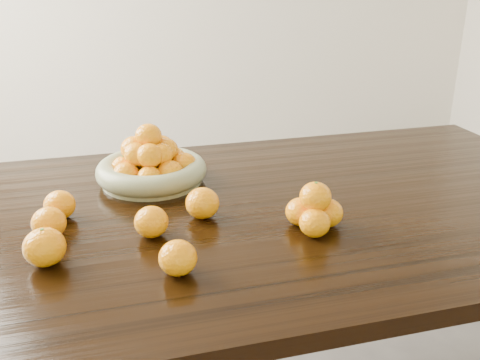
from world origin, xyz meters
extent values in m
cube|color=black|center=(0.00, 0.00, 0.73)|extent=(2.00, 1.00, 0.04)
cube|color=black|center=(0.93, 0.43, 0.35)|extent=(0.08, 0.08, 0.71)
cylinder|color=gray|center=(-0.16, 0.22, 0.76)|extent=(0.27, 0.27, 0.01)
torus|color=gray|center=(-0.16, 0.22, 0.78)|extent=(0.30, 0.30, 0.06)
ellipsoid|color=orange|center=(-0.09, 0.26, 0.80)|extent=(0.07, 0.07, 0.07)
ellipsoid|color=orange|center=(-0.14, 0.31, 0.80)|extent=(0.07, 0.07, 0.07)
ellipsoid|color=orange|center=(-0.20, 0.29, 0.79)|extent=(0.07, 0.07, 0.06)
ellipsoid|color=orange|center=(-0.23, 0.23, 0.79)|extent=(0.07, 0.07, 0.06)
ellipsoid|color=orange|center=(-0.23, 0.18, 0.80)|extent=(0.07, 0.07, 0.06)
ellipsoid|color=orange|center=(-0.17, 0.14, 0.79)|extent=(0.07, 0.07, 0.06)
ellipsoid|color=orange|center=(-0.11, 0.16, 0.80)|extent=(0.07, 0.07, 0.07)
ellipsoid|color=orange|center=(-0.07, 0.20, 0.80)|extent=(0.07, 0.07, 0.07)
ellipsoid|color=orange|center=(-0.15, 0.22, 0.80)|extent=(0.07, 0.07, 0.06)
ellipsoid|color=orange|center=(-0.13, 0.25, 0.84)|extent=(0.07, 0.07, 0.07)
ellipsoid|color=orange|center=(-0.17, 0.27, 0.84)|extent=(0.06, 0.06, 0.06)
ellipsoid|color=orange|center=(-0.20, 0.24, 0.84)|extent=(0.07, 0.07, 0.07)
ellipsoid|color=orange|center=(-0.19, 0.20, 0.84)|extent=(0.07, 0.07, 0.06)
ellipsoid|color=orange|center=(-0.16, 0.17, 0.84)|extent=(0.07, 0.07, 0.06)
ellipsoid|color=orange|center=(-0.13, 0.19, 0.84)|extent=(0.06, 0.06, 0.06)
ellipsoid|color=orange|center=(-0.12, 0.22, 0.84)|extent=(0.07, 0.07, 0.06)
ellipsoid|color=orange|center=(-0.16, 0.23, 0.88)|extent=(0.07, 0.07, 0.07)
ellipsoid|color=orange|center=(0.15, -0.19, 0.78)|extent=(0.07, 0.07, 0.06)
ellipsoid|color=orange|center=(0.20, -0.15, 0.78)|extent=(0.07, 0.07, 0.06)
ellipsoid|color=orange|center=(0.14, -0.13, 0.78)|extent=(0.07, 0.07, 0.06)
ellipsoid|color=orange|center=(0.16, -0.16, 0.83)|extent=(0.07, 0.07, 0.07)
ellipsoid|color=orange|center=(-0.41, -0.16, 0.79)|extent=(0.08, 0.08, 0.08)
ellipsoid|color=orange|center=(-0.16, -0.26, 0.78)|extent=(0.07, 0.07, 0.07)
ellipsoid|color=orange|center=(-0.19, -0.10, 0.78)|extent=(0.07, 0.07, 0.07)
ellipsoid|color=orange|center=(-0.39, 0.05, 0.78)|extent=(0.07, 0.07, 0.07)
ellipsoid|color=orange|center=(-0.07, -0.03, 0.79)|extent=(0.08, 0.08, 0.07)
ellipsoid|color=orange|center=(-0.41, -0.04, 0.78)|extent=(0.07, 0.07, 0.07)
camera|label=1|loc=(-0.28, -1.15, 1.30)|focal=40.00mm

